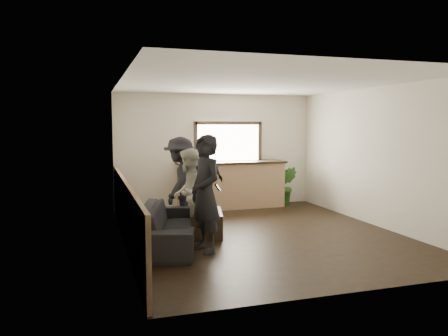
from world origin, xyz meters
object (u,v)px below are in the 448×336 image
object	(u,v)px
potted_plant	(286,186)
person_d	(203,181)
person_b	(189,193)
coffee_table	(207,223)
bar_counter	(231,182)
cup_a	(201,207)
person_a	(205,194)
cup_b	(214,210)
sofa	(168,226)
person_c	(181,183)

from	to	relation	value
potted_plant	person_d	xyz separation A→B (m)	(-2.51, -1.26, 0.36)
potted_plant	person_b	size ratio (longest dim) A/B	0.61
coffee_table	person_b	distance (m)	0.69
coffee_table	potted_plant	bearing A→B (deg)	41.05
bar_counter	cup_a	size ratio (longest dim) A/B	24.16
person_a	cup_b	bearing A→B (deg)	141.53
sofa	cup_b	distance (m)	0.97
sofa	person_b	world-z (taller)	person_b
cup_a	person_a	bearing A→B (deg)	-100.96
person_c	cup_a	bearing A→B (deg)	58.82
person_c	person_d	world-z (taller)	person_c
cup_b	person_d	distance (m)	1.34
person_d	sofa	bearing A→B (deg)	36.61
cup_a	sofa	bearing A→B (deg)	-138.24
cup_b	person_c	xyz separation A→B (m)	(-0.45, 0.82, 0.41)
sofa	cup_b	xyz separation A→B (m)	(0.90, 0.32, 0.16)
sofa	potted_plant	bearing A→B (deg)	-36.27
person_a	person_c	xyz separation A→B (m)	(-0.06, 1.69, -0.04)
cup_a	person_a	xyz separation A→B (m)	(-0.24, -1.22, 0.45)
cup_a	person_d	size ratio (longest dim) A/B	0.07
bar_counter	person_d	world-z (taller)	bar_counter
potted_plant	person_d	size ratio (longest dim) A/B	0.58
person_b	person_d	distance (m)	1.34
person_a	person_c	distance (m)	1.70
person_c	person_d	size ratio (longest dim) A/B	1.06
cup_a	cup_b	distance (m)	0.38
bar_counter	potted_plant	world-z (taller)	bar_counter
person_a	person_c	bearing A→B (deg)	167.63
person_c	coffee_table	bearing A→B (deg)	55.11
cup_b	potted_plant	distance (m)	3.67
sofa	person_c	world-z (taller)	person_c
sofa	person_b	distance (m)	0.77
bar_counter	coffee_table	world-z (taller)	bar_counter
coffee_table	person_a	world-z (taller)	person_a
coffee_table	person_a	size ratio (longest dim) A/B	0.53
coffee_table	person_d	world-z (taller)	person_d
cup_b	person_d	xyz separation A→B (m)	(0.13, 1.29, 0.36)
bar_counter	cup_b	size ratio (longest dim) A/B	27.74
potted_plant	person_d	distance (m)	2.84
person_a	person_d	distance (m)	2.22
sofa	person_a	size ratio (longest dim) A/B	1.22
bar_counter	person_b	world-z (taller)	bar_counter
coffee_table	person_a	bearing A→B (deg)	-105.80
person_a	person_c	world-z (taller)	person_a
potted_plant	person_c	distance (m)	3.56
cup_b	potted_plant	size ratio (longest dim) A/B	0.10
sofa	cup_b	bearing A→B (deg)	-55.70
person_a	person_b	bearing A→B (deg)	169.13
potted_plant	person_d	bearing A→B (deg)	-153.35
potted_plant	person_b	world-z (taller)	person_b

